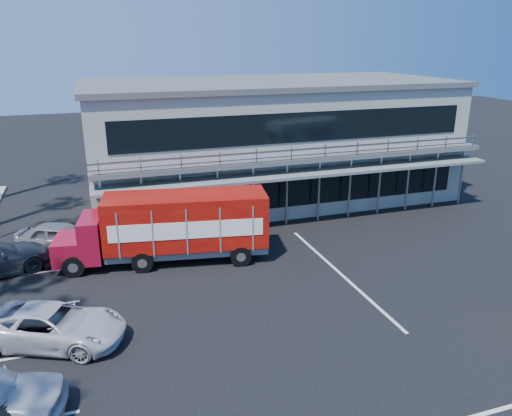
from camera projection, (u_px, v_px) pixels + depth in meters
name	position (u px, v px, depth m)	size (l,w,h in m)	color
ground	(329.00, 315.00, 18.41)	(120.00, 120.00, 0.00)	black
building	(269.00, 139.00, 31.56)	(22.40, 12.00, 7.30)	gray
red_truck	(172.00, 226.00, 22.36)	(9.56, 3.71, 3.14)	maroon
parked_car_c	(53.00, 326.00, 16.50)	(2.19, 4.74, 1.32)	silver
parked_car_e	(61.00, 237.00, 23.73)	(1.68, 4.16, 1.42)	gray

